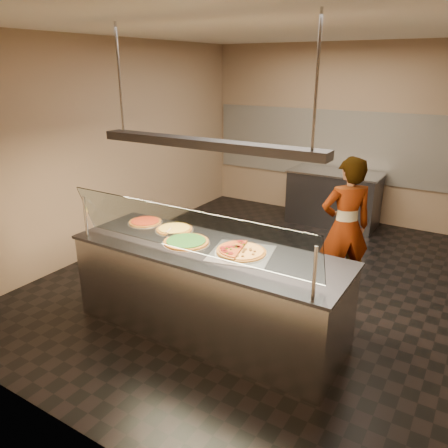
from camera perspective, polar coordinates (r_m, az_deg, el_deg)
The scene contains 20 objects.
ground at distance 5.75m, azimuth 5.20°, elevation -7.24°, with size 5.00×6.00×0.02m, color black.
ceiling at distance 5.14m, azimuth 6.35°, elevation 24.31°, with size 5.00×6.00×0.02m, color silver.
wall_back at distance 8.02m, azimuth 15.46°, elevation 11.28°, with size 5.00×0.02×3.00m, color #997E63.
wall_front at distance 2.96m, azimuth -21.04°, elevation -3.44°, with size 5.00×0.02×3.00m, color #997E63.
wall_left at distance 6.70m, azimuth -14.19°, elevation 9.82°, with size 0.02×6.00×3.00m, color #997E63.
tile_band at distance 8.02m, azimuth 15.26°, elevation 9.85°, with size 4.90×0.02×1.20m, color silver.
serving_counter at distance 4.47m, azimuth -2.11°, elevation -8.68°, with size 2.80×0.94×0.93m.
sneeze_guard at distance 3.90m, azimuth -5.03°, elevation -0.88°, with size 2.56×0.18×0.54m.
perforated_tray at distance 4.16m, azimuth 2.27°, elevation -3.79°, with size 0.68×0.68×0.01m.
half_pizza_pepperoni at distance 4.20m, azimuth 0.92°, elevation -3.12°, with size 0.34×0.51×0.05m.
half_pizza_sausage at distance 4.10m, azimuth 3.64°, elevation -3.86°, with size 0.34×0.51×0.04m.
pizza_spinach at distance 4.41m, azimuth -4.93°, elevation -2.30°, with size 0.48×0.48×0.03m.
pizza_cheese at distance 4.77m, azimuth -6.47°, elevation -0.63°, with size 0.42×0.42×0.03m.
pizza_tomato at distance 5.04m, azimuth -10.22°, elevation 0.31°, with size 0.39×0.39×0.03m.
pizza_spatula at distance 4.63m, azimuth -6.98°, elevation -1.06°, with size 0.23×0.22×0.02m.
prep_table at distance 7.79m, azimuth 14.10°, elevation 3.34°, with size 1.52×0.74×0.93m.
worker at distance 5.29m, azimuth 15.57°, elevation -0.38°, with size 0.61×0.40×1.67m, color #3B3849.
heat_lamp_housing at distance 3.98m, azimuth -2.38°, elevation 10.42°, with size 2.30×0.18×0.08m, color #3D3D43.
lamp_rod_left at distance 4.57m, azimuth -13.51°, elevation 18.00°, with size 0.02×0.02×1.01m, color #B7B7BC.
lamp_rod_right at distance 3.47m, azimuth 12.02°, elevation 17.67°, with size 0.02×0.02×1.01m, color #B7B7BC.
Camera 1 is at (2.23, -4.61, 2.61)m, focal length 35.00 mm.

